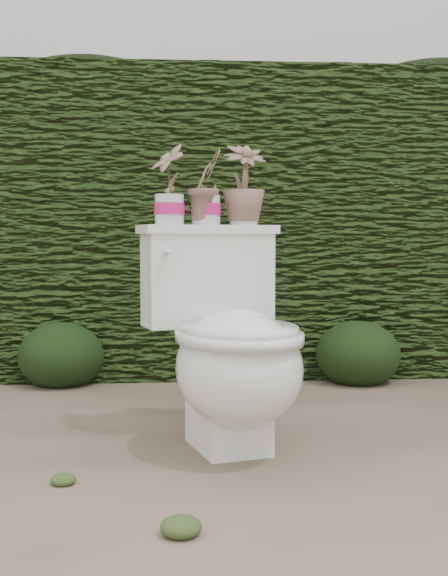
{
  "coord_description": "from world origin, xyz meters",
  "views": [
    {
      "loc": [
        -0.18,
        -2.5,
        0.73
      ],
      "look_at": [
        0.0,
        0.07,
        0.55
      ],
      "focal_mm": 45.0,
      "sensor_mm": 36.0,
      "label": 1
    }
  ],
  "objects": [
    {
      "name": "ground",
      "position": [
        0.0,
        0.0,
        0.0
      ],
      "size": [
        60.0,
        60.0,
        0.0
      ],
      "primitive_type": "plane",
      "color": "gray",
      "rests_on": "ground"
    },
    {
      "name": "hedge",
      "position": [
        0.0,
        1.6,
        0.8
      ],
      "size": [
        8.0,
        1.0,
        1.6
      ],
      "primitive_type": "cube",
      "color": "#2F4717",
      "rests_on": "ground"
    },
    {
      "name": "house_wall",
      "position": [
        0.6,
        6.0,
        2.0
      ],
      "size": [
        8.0,
        3.5,
        4.0
      ],
      "primitive_type": "cube",
      "color": "silver",
      "rests_on": "ground"
    },
    {
      "name": "toilet",
      "position": [
        0.01,
        -0.07,
        0.36
      ],
      "size": [
        0.62,
        0.77,
        0.78
      ],
      "rotation": [
        0.0,
        0.0,
        0.27
      ],
      "color": "silver",
      "rests_on": "ground"
    },
    {
      "name": "potted_plant_left",
      "position": [
        -0.19,
        0.12,
        0.92
      ],
      "size": [
        0.16,
        0.18,
        0.28
      ],
      "primitive_type": "imported",
      "rotation": [
        0.0,
        0.0,
        5.29
      ],
      "color": "#24762E",
      "rests_on": "toilet"
    },
    {
      "name": "potted_plant_center",
      "position": [
        -0.06,
        0.16,
        0.91
      ],
      "size": [
        0.18,
        0.19,
        0.26
      ],
      "primitive_type": "imported",
      "rotation": [
        0.0,
        0.0,
        0.93
      ],
      "color": "#24762E",
      "rests_on": "toilet"
    },
    {
      "name": "potted_plant_right",
      "position": [
        0.09,
        0.2,
        0.92
      ],
      "size": [
        0.2,
        0.2,
        0.29
      ],
      "primitive_type": "imported",
      "rotation": [
        0.0,
        0.0,
        6.55
      ],
      "color": "#24762E",
      "rests_on": "toilet"
    },
    {
      "name": "liriope_clump_1",
      "position": [
        -0.73,
        1.11,
        0.17
      ],
      "size": [
        0.43,
        0.43,
        0.34
      ],
      "primitive_type": "ellipsoid",
      "color": "black",
      "rests_on": "ground"
    },
    {
      "name": "liriope_clump_2",
      "position": [
        0.75,
        1.05,
        0.17
      ],
      "size": [
        0.43,
        0.43,
        0.34
      ],
      "primitive_type": "ellipsoid",
      "color": "black",
      "rests_on": "ground"
    }
  ]
}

